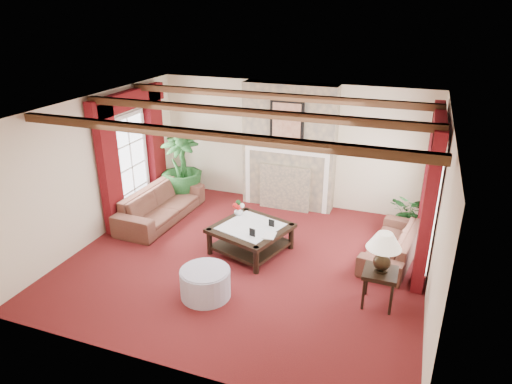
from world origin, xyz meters
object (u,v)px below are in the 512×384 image
at_px(coffee_table, 251,239).
at_px(ottoman, 205,283).
at_px(sofa_left, 161,200).
at_px(sofa_right, 393,239).
at_px(potted_palm, 182,181).
at_px(side_table, 379,288).

height_order(coffee_table, ottoman, coffee_table).
bearing_deg(ottoman, coffee_table, 83.76).
distance_m(coffee_table, ottoman, 1.54).
relative_size(coffee_table, ottoman, 1.56).
xyz_separation_m(sofa_left, sofa_right, (4.67, 0.04, -0.07)).
xyz_separation_m(potted_palm, side_table, (4.66, -2.52, -0.17)).
distance_m(potted_palm, side_table, 5.30).
xyz_separation_m(coffee_table, ottoman, (-0.17, -1.53, -0.02)).
height_order(sofa_left, ottoman, sofa_left).
distance_m(sofa_left, coffee_table, 2.32).
bearing_deg(sofa_left, coffee_table, -103.38).
bearing_deg(sofa_right, ottoman, -40.39).
distance_m(side_table, ottoman, 2.62).
relative_size(side_table, ottoman, 0.75).
bearing_deg(ottoman, sofa_right, 39.94).
distance_m(sofa_left, side_table, 4.81).
relative_size(sofa_right, ottoman, 2.53).
bearing_deg(potted_palm, sofa_left, -86.17).
height_order(sofa_left, side_table, sofa_left).
distance_m(coffee_table, side_table, 2.50).
relative_size(sofa_left, ottoman, 2.91).
relative_size(sofa_left, side_table, 3.90).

